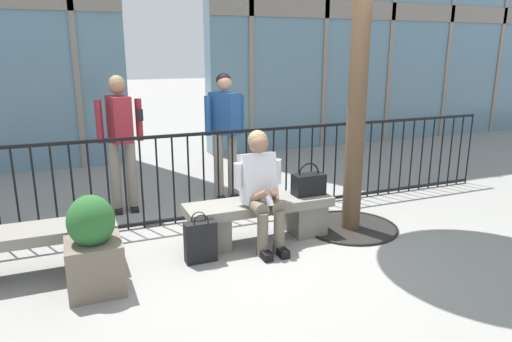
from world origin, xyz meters
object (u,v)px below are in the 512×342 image
object	(u,v)px
seated_person_with_phone	(261,186)
planter	(93,248)
shopping_bag	(201,241)
bystander_at_railing	(225,127)
handbag_on_bench	(309,184)
stone_bench_far	(24,249)
bystander_further_back	(120,134)
stone_bench	(260,216)

from	to	relation	value
seated_person_with_phone	planter	distance (m)	1.73
seated_person_with_phone	shopping_bag	world-z (taller)	seated_person_with_phone
bystander_at_railing	handbag_on_bench	bearing A→B (deg)	-74.51
shopping_bag	planter	bearing A→B (deg)	-168.05
planter	bystander_at_railing	bearing A→B (deg)	47.49
handbag_on_bench	planter	world-z (taller)	planter
shopping_bag	stone_bench_far	distance (m)	1.57
bystander_at_railing	bystander_further_back	bearing A→B (deg)	-179.21
stone_bench	handbag_on_bench	bearing A→B (deg)	-0.99
stone_bench_far	planter	xyz separation A→B (m)	(0.57, -0.51, 0.12)
bystander_at_railing	seated_person_with_phone	bearing A→B (deg)	-96.20
stone_bench	bystander_at_railing	world-z (taller)	bystander_at_railing
seated_person_with_phone	bystander_further_back	xyz separation A→B (m)	(-1.18, 1.66, 0.35)
bystander_at_railing	stone_bench_far	xyz separation A→B (m)	(-2.42, -1.52, -0.73)
handbag_on_bench	stone_bench_far	bearing A→B (deg)	179.11
handbag_on_bench	bystander_at_railing	bearing A→B (deg)	105.49
handbag_on_bench	planter	bearing A→B (deg)	-168.60
handbag_on_bench	bystander_further_back	xyz separation A→B (m)	(-1.80, 1.54, 0.43)
handbag_on_bench	bystander_at_railing	distance (m)	1.68
shopping_bag	stone_bench_far	world-z (taller)	shopping_bag
shopping_bag	bystander_further_back	world-z (taller)	bystander_further_back
handbag_on_bench	stone_bench_far	world-z (taller)	handbag_on_bench
handbag_on_bench	stone_bench_far	xyz separation A→B (m)	(-2.85, 0.04, -0.30)
handbag_on_bench	shopping_bag	bearing A→B (deg)	-169.02
stone_bench	seated_person_with_phone	xyz separation A→B (m)	(-0.04, -0.13, 0.38)
seated_person_with_phone	handbag_on_bench	xyz separation A→B (m)	(0.62, 0.12, -0.08)
shopping_bag	stone_bench_far	bearing A→B (deg)	169.06
stone_bench	bystander_further_back	bearing A→B (deg)	128.40
handbag_on_bench	stone_bench_far	size ratio (longest dim) A/B	0.23
handbag_on_bench	planter	size ratio (longest dim) A/B	0.43
stone_bench	bystander_further_back	size ratio (longest dim) A/B	0.94
bystander_further_back	seated_person_with_phone	bearing A→B (deg)	-54.64
seated_person_with_phone	planter	world-z (taller)	seated_person_with_phone
seated_person_with_phone	shopping_bag	size ratio (longest dim) A/B	2.44
bystander_further_back	stone_bench_far	size ratio (longest dim) A/B	1.07
bystander_at_railing	bystander_further_back	size ratio (longest dim) A/B	1.00
stone_bench	bystander_further_back	distance (m)	2.09
stone_bench_far	planter	world-z (taller)	planter
stone_bench	stone_bench_far	bearing A→B (deg)	179.13
stone_bench	shopping_bag	bearing A→B (deg)	-160.11
seated_person_with_phone	stone_bench	bearing A→B (deg)	74.37
bystander_further_back	stone_bench_far	xyz separation A→B (m)	(-1.06, -1.50, -0.73)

